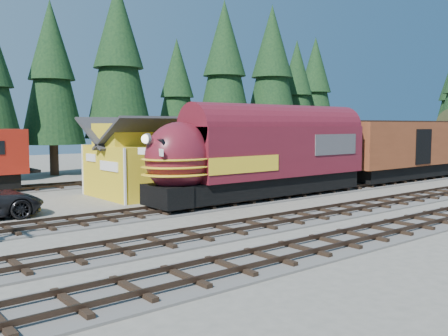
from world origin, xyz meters
TOP-DOWN VIEW (x-y plane):
  - ground at (0.00, 0.00)m, footprint 120.00×120.00m
  - track_siding at (10.00, 4.00)m, footprint 68.00×3.20m
  - track_main_south at (10.00, -2.00)m, footprint 68.00×3.20m
  - track_spur at (-10.00, 18.00)m, footprint 32.00×3.20m
  - depot at (-0.00, 10.50)m, footprint 12.80×7.00m
  - conifer_backdrop at (7.01, 24.69)m, footprint 78.88×23.80m
  - locomotive at (1.41, 4.00)m, footprint 16.86×3.35m
  - boxcar at (18.33, 4.00)m, footprint 14.75×3.16m

SIDE VIEW (x-z plane):
  - ground at x=0.00m, z-range 0.00..0.00m
  - track_siding at x=10.00m, z-range -0.11..0.22m
  - track_main_south at x=10.00m, z-range -0.11..0.22m
  - track_spur at x=-10.00m, z-range -0.11..0.22m
  - locomotive at x=1.41m, z-range 0.37..4.95m
  - boxcar at x=18.33m, z-range 0.45..5.09m
  - depot at x=0.00m, z-range 0.31..5.61m
  - conifer_backdrop at x=7.01m, z-range 1.68..18.25m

